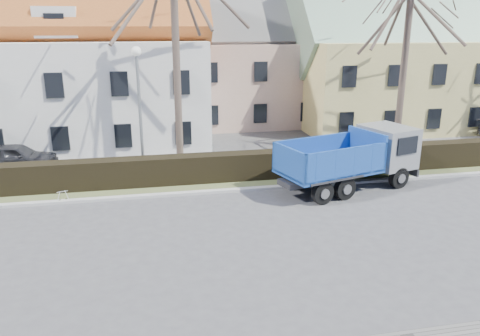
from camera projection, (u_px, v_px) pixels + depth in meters
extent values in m
plane|color=#474749|center=(256.00, 235.00, 16.44)|extent=(120.00, 120.00, 0.00)
cube|color=#ADABA8|center=(232.00, 190.00, 20.74)|extent=(80.00, 0.30, 0.12)
cube|color=#515C34|center=(226.00, 179.00, 22.24)|extent=(80.00, 3.00, 0.10)
cube|color=black|center=(227.00, 168.00, 21.87)|extent=(60.00, 0.90, 1.30)
imported|color=#2B2B30|center=(16.00, 157.00, 23.63)|extent=(4.16, 2.02, 1.37)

